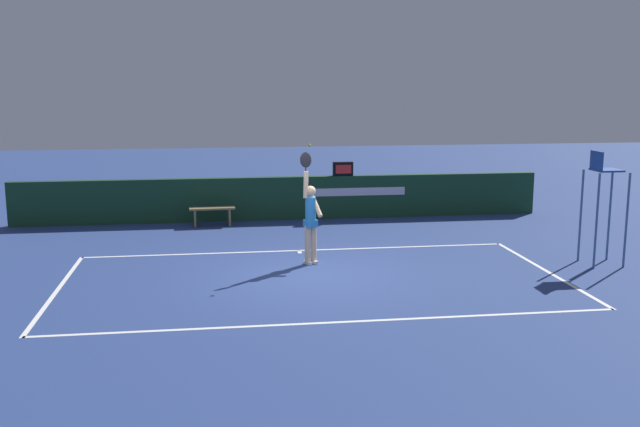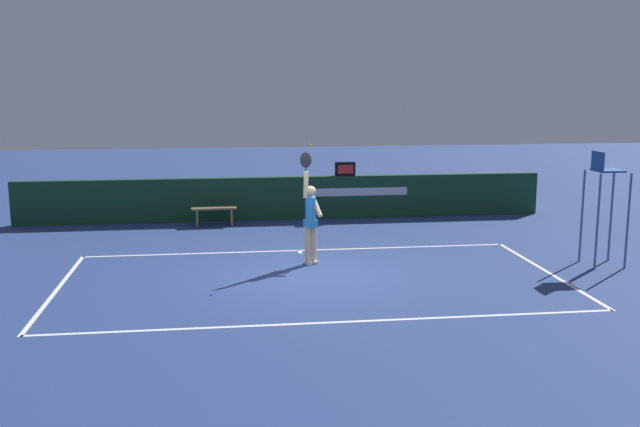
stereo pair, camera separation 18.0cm
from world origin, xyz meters
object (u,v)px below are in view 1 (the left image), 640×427
Objects in this scene: courtside_bench_near at (212,212)px; speed_display at (343,169)px; umpire_chair at (603,193)px; tennis_ball at (309,145)px; tennis_player at (310,218)px.

speed_display is at bearing 10.03° from courtside_bench_near.
umpire_chair is at bearing -53.45° from speed_display.
tennis_ball is 0.03× the size of umpire_chair.
tennis_player is at bearing 171.52° from umpire_chair.
courtside_bench_near is at bearing -169.97° from speed_display.
umpire_chair is 10.30m from courtside_bench_near.
tennis_player is 1.64m from tennis_ball.
tennis_ball is at bearing -101.47° from tennis_player.
tennis_ball reaches higher than tennis_player.
tennis_ball is 6.53m from umpire_chair.
umpire_chair reaches higher than tennis_player.
speed_display is 7.87m from umpire_chair.
tennis_player is 39.24× the size of tennis_ball.
tennis_player is at bearing -107.31° from speed_display.
tennis_ball is at bearing 173.82° from umpire_chair.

